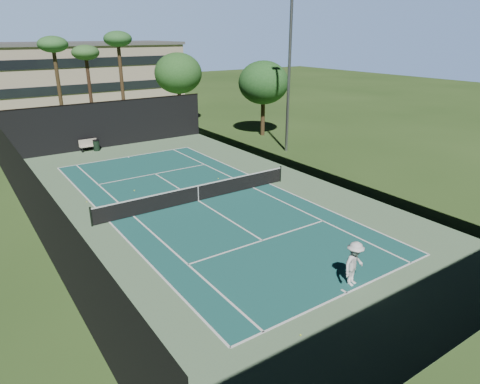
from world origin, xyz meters
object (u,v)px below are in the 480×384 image
object	(u,v)px
trash_bin	(96,145)
player	(354,264)
tennis_ball_c	(218,179)
tennis_ball_b	(134,191)
tennis_net	(198,192)
park_bench	(88,145)
tennis_ball_a	(301,335)
tennis_ball_d	(87,202)

from	to	relation	value
trash_bin	player	bearing A→B (deg)	-85.41
tennis_ball_c	trash_bin	bearing A→B (deg)	110.51
player	tennis_ball_b	size ratio (longest dim) A/B	25.41
tennis_net	tennis_ball_b	xyz separation A→B (m)	(-2.57, 3.87, -0.52)
park_bench	tennis_ball_a	bearing A→B (deg)	-92.27
tennis_ball_d	trash_bin	xyz separation A→B (m)	(4.18, 11.67, 0.45)
tennis_ball_a	tennis_ball_c	size ratio (longest dim) A/B	0.96
player	tennis_ball_b	bearing A→B (deg)	89.56
tennis_net	tennis_ball_d	distance (m)	6.73
tennis_ball_d	trash_bin	size ratio (longest dim) A/B	0.07
tennis_net	tennis_ball_c	bearing A→B (deg)	41.85
tennis_net	tennis_ball_c	world-z (taller)	tennis_net
tennis_ball_b	tennis_net	bearing A→B (deg)	-56.43
tennis_ball_c	tennis_ball_d	xyz separation A→B (m)	(-8.83, 0.77, -0.00)
tennis_net	trash_bin	world-z (taller)	tennis_net
player	tennis_ball_a	size ratio (longest dim) A/B	29.34
tennis_net	tennis_ball_c	size ratio (longest dim) A/B	191.77
player	tennis_ball_a	distance (m)	4.14
player	park_bench	distance (m)	27.26
tennis_net	tennis_ball_d	xyz separation A→B (m)	(-5.66, 3.62, -0.53)
player	park_bench	size ratio (longest dim) A/B	1.26
tennis_ball_a	tennis_ball_b	size ratio (longest dim) A/B	0.87
tennis_ball_c	park_bench	world-z (taller)	park_bench
tennis_ball_c	player	bearing A→B (deg)	-99.86
player	tennis_ball_c	xyz separation A→B (m)	(2.50, 14.38, -0.91)
tennis_ball_d	park_bench	bearing A→B (deg)	73.30
player	tennis_ball_d	world-z (taller)	player
tennis_ball_b	player	bearing A→B (deg)	-78.12
tennis_ball_b	park_bench	xyz separation A→B (m)	(0.50, 11.71, 0.51)
player	tennis_ball_d	bearing A→B (deg)	100.34
tennis_net	park_bench	size ratio (longest dim) A/B	8.60
player	tennis_ball_a	world-z (taller)	player
tennis_ball_c	trash_bin	distance (m)	13.29
park_bench	trash_bin	bearing A→B (deg)	-26.40
tennis_ball_c	trash_bin	size ratio (longest dim) A/B	0.07
player	tennis_ball_c	world-z (taller)	player
tennis_ball_b	trash_bin	xyz separation A→B (m)	(1.09, 11.41, 0.44)
tennis_ball_b	tennis_ball_d	size ratio (longest dim) A/B	1.18
tennis_ball_a	trash_bin	bearing A→B (deg)	86.51
player	tennis_ball_b	world-z (taller)	player
tennis_net	trash_bin	bearing A→B (deg)	95.53
tennis_ball_b	park_bench	distance (m)	11.73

